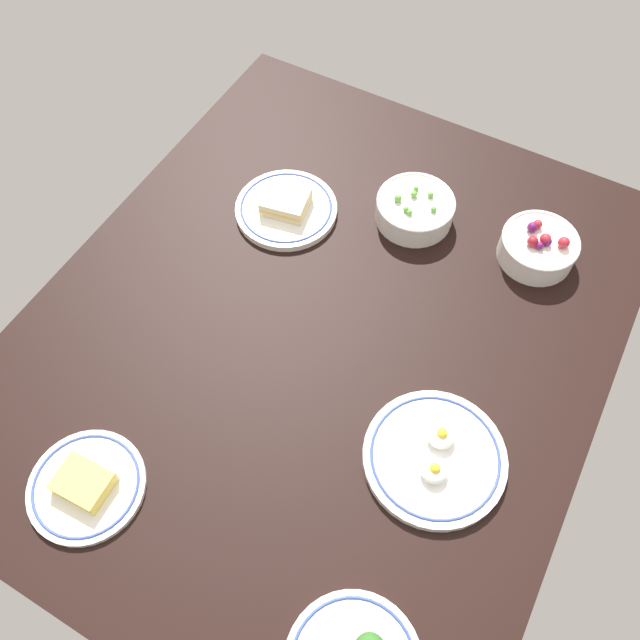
# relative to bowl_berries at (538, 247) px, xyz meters

# --- Properties ---
(dining_table) EXTENTS (1.21, 0.99, 0.04)m
(dining_table) POSITION_rel_bowl_berries_xyz_m (0.34, -0.29, -0.05)
(dining_table) COLOR black
(dining_table) RESTS_ON ground
(bowl_berries) EXTENTS (0.15, 0.15, 0.07)m
(bowl_berries) POSITION_rel_bowl_berries_xyz_m (0.00, 0.00, 0.00)
(bowl_berries) COLOR white
(bowl_berries) RESTS_ON dining_table
(bowl_peas) EXTENTS (0.15, 0.15, 0.06)m
(bowl_peas) POSITION_rel_bowl_berries_xyz_m (0.03, -0.24, -0.00)
(bowl_peas) COLOR white
(bowl_peas) RESTS_ON dining_table
(plate_sandwich) EXTENTS (0.20, 0.20, 0.05)m
(plate_sandwich) POSITION_rel_bowl_berries_xyz_m (0.13, -0.47, -0.02)
(plate_sandwich) COLOR white
(plate_sandwich) RESTS_ON dining_table
(plate_cheese) EXTENTS (0.18, 0.18, 0.04)m
(plate_cheese) POSITION_rel_bowl_berries_xyz_m (0.77, -0.46, -0.02)
(plate_cheese) COLOR white
(plate_cheese) RESTS_ON dining_table
(plate_eggs) EXTENTS (0.23, 0.23, 0.05)m
(plate_eggs) POSITION_rel_bowl_berries_xyz_m (0.47, -0.00, -0.02)
(plate_eggs) COLOR white
(plate_eggs) RESTS_ON dining_table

